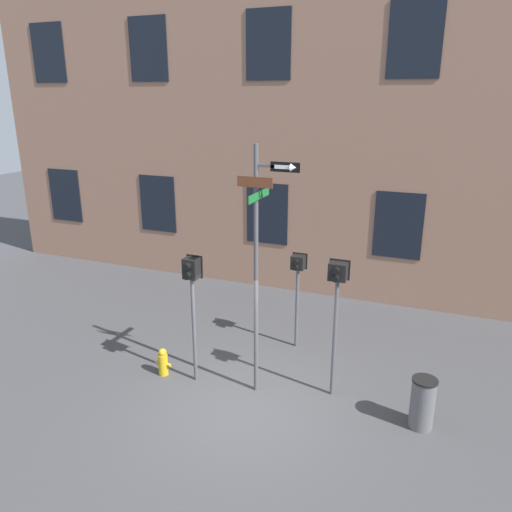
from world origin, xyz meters
TOP-DOWN VIEW (x-y plane):
  - ground_plane at (0.00, 0.00)m, footprint 60.00×60.00m
  - building_facade at (0.00, 6.70)m, footprint 24.00×0.63m
  - street_sign_pole at (-0.01, 0.69)m, footprint 1.21×1.02m
  - pedestrian_signal_left at (-1.45, 0.55)m, footprint 0.37×0.40m
  - pedestrian_signal_right at (1.46, 1.13)m, footprint 0.41×0.40m
  - pedestrian_signal_across at (0.12, 2.87)m, footprint 0.37×0.40m
  - fire_hydrant at (-2.23, 0.47)m, footprint 0.38×0.22m
  - trash_bin at (3.28, 0.70)m, footprint 0.48×0.48m

SIDE VIEW (x-z plane):
  - ground_plane at x=0.00m, z-range 0.00..0.00m
  - fire_hydrant at x=-2.23m, z-range -0.01..0.63m
  - trash_bin at x=3.28m, z-range 0.00..1.02m
  - pedestrian_signal_across at x=0.12m, z-range 0.67..3.07m
  - pedestrian_signal_left at x=-1.45m, z-range 0.81..3.66m
  - pedestrian_signal_right at x=1.46m, z-range 0.84..3.78m
  - street_sign_pole at x=-0.01m, z-range 0.42..5.58m
  - building_facade at x=0.00m, z-range 0.00..14.70m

